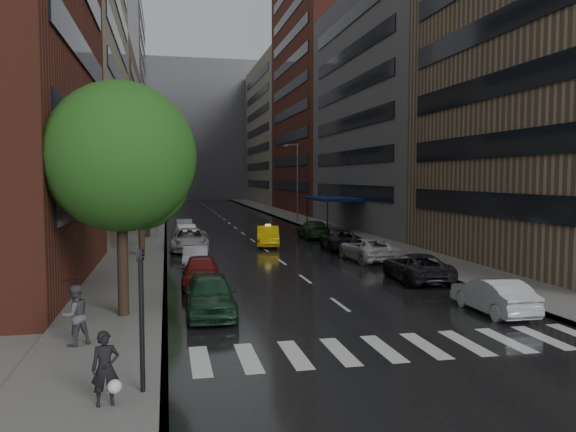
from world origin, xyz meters
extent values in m
plane|color=gray|center=(0.00, 0.00, 0.00)|extent=(220.00, 220.00, 0.00)
cube|color=black|center=(0.00, 50.00, 0.01)|extent=(14.00, 140.00, 0.01)
cube|color=gray|center=(-9.00, 50.00, 0.07)|extent=(4.00, 140.00, 0.15)
cube|color=gray|center=(9.00, 50.00, 0.07)|extent=(4.00, 140.00, 0.15)
cube|color=silver|center=(-6.10, -2.00, 0.01)|extent=(0.55, 2.80, 0.01)
cube|color=silver|center=(-4.70, -2.00, 0.01)|extent=(0.55, 2.80, 0.01)
cube|color=silver|center=(-3.30, -2.00, 0.01)|extent=(0.55, 2.80, 0.01)
cube|color=silver|center=(-1.90, -2.00, 0.01)|extent=(0.55, 2.80, 0.01)
cube|color=silver|center=(-0.50, -2.00, 0.01)|extent=(0.55, 2.80, 0.01)
cube|color=silver|center=(0.90, -2.00, 0.01)|extent=(0.55, 2.80, 0.01)
cube|color=silver|center=(2.30, -2.00, 0.01)|extent=(0.55, 2.80, 0.01)
cube|color=silver|center=(3.70, -2.00, 0.01)|extent=(0.55, 2.80, 0.01)
cube|color=silver|center=(5.10, -2.00, 0.01)|extent=(0.55, 2.80, 0.01)
cube|color=gray|center=(-15.00, 36.00, 17.00)|extent=(8.00, 28.00, 34.00)
cube|color=#937A5B|center=(-15.00, 64.00, 11.00)|extent=(8.00, 28.00, 22.00)
cube|color=slate|center=(-15.00, 94.00, 19.00)|extent=(8.00, 32.00, 38.00)
cube|color=#937A5B|center=(15.00, 12.00, 15.00)|extent=(8.00, 20.00, 30.00)
cube|color=slate|center=(15.00, 36.00, 12.00)|extent=(8.00, 28.00, 24.00)
cube|color=maroon|center=(15.00, 64.00, 18.00)|extent=(8.00, 28.00, 36.00)
cube|color=gray|center=(15.00, 94.00, 14.00)|extent=(8.00, 32.00, 28.00)
cube|color=slate|center=(0.00, 118.00, 16.00)|extent=(40.00, 14.00, 32.00)
cylinder|color=#382619|center=(-8.60, 3.50, 2.41)|extent=(0.40, 0.40, 4.83)
sphere|color=#1E5116|center=(-8.60, 3.50, 6.04)|extent=(5.52, 5.52, 5.52)
cylinder|color=#382619|center=(-8.60, 19.60, 2.27)|extent=(0.40, 0.40, 4.55)
sphere|color=#1E5116|center=(-8.60, 19.60, 5.69)|extent=(5.20, 5.20, 5.20)
cylinder|color=#382619|center=(-8.60, 31.68, 2.26)|extent=(0.40, 0.40, 4.53)
sphere|color=#1E5116|center=(-8.60, 31.68, 5.66)|extent=(5.17, 5.17, 5.17)
imported|color=gold|center=(0.56, 24.01, 0.77)|extent=(2.36, 4.88, 1.54)
imported|color=#1B3B26|center=(-5.40, 3.37, 0.79)|extent=(1.98, 4.71, 1.59)
imported|color=maroon|center=(-5.40, 9.27, 0.74)|extent=(2.10, 4.49, 1.49)
imported|color=gray|center=(-5.40, 14.41, 0.66)|extent=(1.63, 4.08, 1.32)
imported|color=gray|center=(-5.40, 22.66, 0.80)|extent=(2.91, 5.88, 1.60)
imported|color=silver|center=(-5.40, 28.78, 0.69)|extent=(1.83, 4.28, 1.37)
imported|color=gray|center=(-5.40, 34.83, 0.68)|extent=(1.55, 4.16, 1.36)
imported|color=#B7BBC2|center=(5.40, 1.38, 0.70)|extent=(1.52, 4.24, 1.39)
imported|color=black|center=(5.40, 8.23, 0.72)|extent=(2.76, 5.33, 1.44)
imported|color=#BDBDBD|center=(5.40, 15.32, 0.74)|extent=(2.66, 5.41, 1.48)
imported|color=black|center=(5.40, 21.06, 0.73)|extent=(2.89, 5.45, 1.46)
imported|color=#1C3B1B|center=(5.40, 28.77, 0.76)|extent=(2.29, 5.30, 1.52)
imported|color=black|center=(-8.38, -5.03, 1.00)|extent=(0.68, 0.50, 1.69)
sphere|color=white|center=(-8.18, -5.13, 0.60)|extent=(0.32, 0.32, 0.32)
imported|color=#4F4F54|center=(-9.76, -0.12, 1.08)|extent=(1.14, 1.09, 1.86)
imported|color=black|center=(-9.76, -0.12, 1.80)|extent=(0.96, 0.98, 0.88)
cylinder|color=black|center=(-7.60, -4.37, 1.75)|extent=(0.12, 0.12, 3.20)
imported|color=black|center=(-7.60, -4.37, 3.15)|extent=(0.18, 0.15, 0.90)
cylinder|color=gray|center=(-7.80, 30.00, 4.65)|extent=(0.18, 0.18, 9.00)
cube|color=gray|center=(-6.40, 30.00, 8.85)|extent=(0.50, 0.22, 0.16)
cylinder|color=gray|center=(7.80, 45.00, 4.65)|extent=(0.18, 0.18, 9.00)
cube|color=gray|center=(6.40, 45.00, 8.85)|extent=(0.50, 0.22, 0.16)
cube|color=navy|center=(9.00, 35.00, 3.15)|extent=(4.00, 8.00, 0.25)
cylinder|color=black|center=(7.40, 31.20, 1.65)|extent=(0.12, 0.12, 3.00)
cylinder|color=black|center=(7.40, 38.80, 1.65)|extent=(0.12, 0.12, 3.00)
camera|label=1|loc=(-6.98, -17.97, 5.30)|focal=35.00mm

